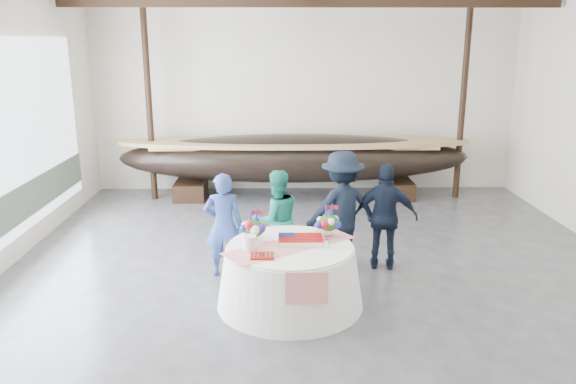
{
  "coord_description": "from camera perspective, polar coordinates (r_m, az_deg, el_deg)",
  "views": [
    {
      "loc": [
        -0.67,
        -7.45,
        3.53
      ],
      "look_at": [
        -0.5,
        1.07,
        1.23
      ],
      "focal_mm": 35.0,
      "sensor_mm": 36.0,
      "label": 1
    }
  ],
  "objects": [
    {
      "name": "wall_back",
      "position": [
        13.53,
        1.71,
        9.67
      ],
      "size": [
        10.0,
        0.02,
        4.5
      ],
      "primitive_type": "cube",
      "color": "silver",
      "rests_on": "ground"
    },
    {
      "name": "guest_man_right",
      "position": [
        8.97,
        9.88,
        -2.51
      ],
      "size": [
        1.05,
        0.57,
        1.71
      ],
      "primitive_type": "imported",
      "rotation": [
        0.0,
        0.0,
        2.98
      ],
      "color": "black",
      "rests_on": "ground"
    },
    {
      "name": "guest_woman_teal",
      "position": [
        8.82,
        -1.17,
        -2.89
      ],
      "size": [
        0.93,
        0.82,
        1.62
      ],
      "primitive_type": "imported",
      "rotation": [
        0.0,
        0.0,
        3.45
      ],
      "color": "#1A8A71",
      "rests_on": "ground"
    },
    {
      "name": "pavilion_structure",
      "position": [
        8.36,
        3.62,
        18.31
      ],
      "size": [
        9.8,
        11.76,
        4.5
      ],
      "color": "black",
      "rests_on": "ground"
    },
    {
      "name": "floor",
      "position": [
        8.28,
        3.64,
        -10.19
      ],
      "size": [
        10.0,
        12.0,
        0.01
      ],
      "primitive_type": "cube",
      "color": "#3D3D42",
      "rests_on": "ground"
    },
    {
      "name": "banquet_table",
      "position": [
        7.77,
        0.21,
        -8.42
      ],
      "size": [
        2.01,
        2.01,
        0.86
      ],
      "color": "white",
      "rests_on": "ground"
    },
    {
      "name": "guest_woman_blue",
      "position": [
        8.63,
        -6.56,
        -3.34
      ],
      "size": [
        0.61,
        0.41,
        1.63
      ],
      "primitive_type": "imported",
      "rotation": [
        0.0,
        0.0,
        3.18
      ],
      "color": "navy",
      "rests_on": "ground"
    },
    {
      "name": "tabletop_items",
      "position": [
        7.72,
        -0.01,
        -3.97
      ],
      "size": [
        1.85,
        1.49,
        0.4
      ],
      "color": "red",
      "rests_on": "banquet_table"
    },
    {
      "name": "longboat_display",
      "position": [
        12.82,
        0.64,
        3.51
      ],
      "size": [
        7.97,
        1.59,
        1.49
      ],
      "color": "black",
      "rests_on": "ground"
    },
    {
      "name": "guest_man_left",
      "position": [
        8.93,
        5.5,
        -1.82
      ],
      "size": [
        1.37,
        1.02,
        1.89
      ],
      "primitive_type": "imported",
      "rotation": [
        0.0,
        0.0,
        3.43
      ],
      "color": "black",
      "rests_on": "ground"
    }
  ]
}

